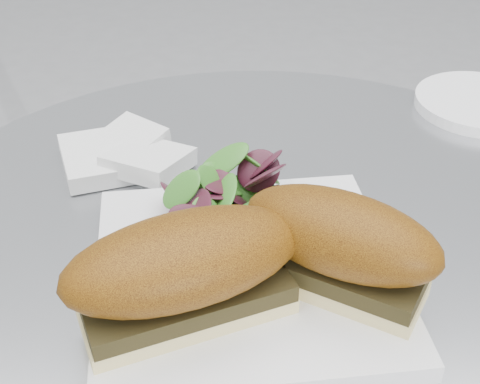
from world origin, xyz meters
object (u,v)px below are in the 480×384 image
object	(u,v)px
sandwich_left	(185,269)
saucer	(480,103)
plate	(246,273)
sandwich_right	(340,243)

from	to	relation	value
sandwich_left	saucer	world-z (taller)	sandwich_left
plate	sandwich_right	bearing A→B (deg)	-25.21
sandwich_right	saucer	bearing A→B (deg)	85.95
sandwich_left	saucer	size ratio (longest dim) A/B	1.26
saucer	sandwich_right	bearing A→B (deg)	-128.27
sandwich_left	saucer	xyz separation A→B (m)	(0.35, 0.32, -0.05)
plate	sandwich_right	xyz separation A→B (m)	(0.06, -0.03, 0.05)
saucer	plate	bearing A→B (deg)	-138.16
plate	sandwich_left	xyz separation A→B (m)	(-0.05, -0.05, 0.05)
saucer	sandwich_left	bearing A→B (deg)	-137.73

